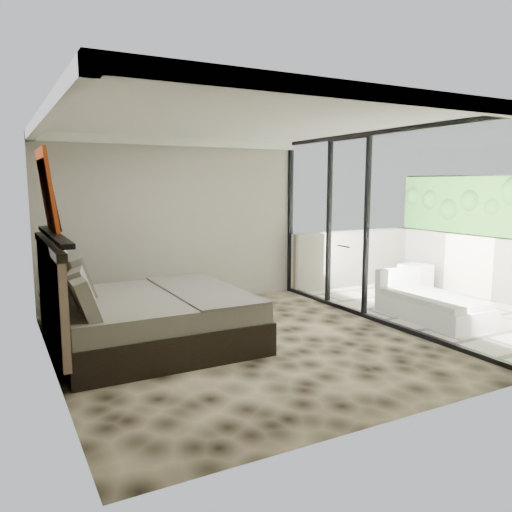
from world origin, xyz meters
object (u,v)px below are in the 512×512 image
bed (145,316)px  ottoman (415,277)px  nightstand (58,311)px  lounger (430,305)px  table_lamp (54,262)px

bed → ottoman: size_ratio=4.86×
nightstand → bed: bearing=-46.4°
bed → nightstand: bearing=121.6°
bed → lounger: bearing=-10.6°
ottoman → table_lamp: bearing=175.1°
bed → nightstand: 1.66m
bed → table_lamp: size_ratio=3.60×
nightstand → table_lamp: size_ratio=0.72×
nightstand → ottoman: (6.44, -0.53, 0.01)m
ottoman → nightstand: bearing=175.3°
bed → table_lamp: (-0.88, 1.43, 0.56)m
table_lamp → ottoman: size_ratio=1.35×
nightstand → lounger: (5.06, -2.19, -0.03)m
table_lamp → lounger: bearing=-23.6°
table_lamp → ottoman: (6.45, -0.56, -0.70)m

